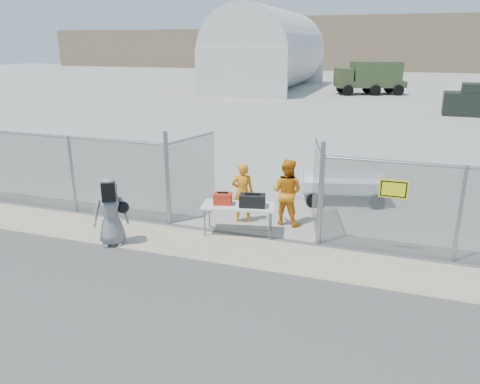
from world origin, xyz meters
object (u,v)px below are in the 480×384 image
at_px(security_worker_right, 287,192).
at_px(utility_trailer, 343,188).
at_px(folding_table, 238,219).
at_px(security_worker_left, 243,193).
at_px(visitor, 111,212).

bearing_deg(security_worker_right, utility_trailer, -105.76).
height_order(folding_table, security_worker_left, security_worker_left).
bearing_deg(utility_trailer, folding_table, -135.80).
bearing_deg(security_worker_left, folding_table, 84.52).
xyz_separation_m(security_worker_left, security_worker_right, (1.15, 0.21, 0.08)).
height_order(security_worker_right, visitor, security_worker_right).
distance_m(visitor, utility_trailer, 7.02).
relative_size(security_worker_left, utility_trailer, 0.49).
bearing_deg(security_worker_right, visitor, 46.16).
height_order(security_worker_left, visitor, visitor).
height_order(security_worker_right, utility_trailer, security_worker_right).
distance_m(folding_table, security_worker_left, 0.97).
xyz_separation_m(folding_table, visitor, (-2.63, -1.61, 0.44)).
xyz_separation_m(security_worker_right, utility_trailer, (1.17, 2.45, -0.49)).
distance_m(security_worker_left, visitor, 3.47).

